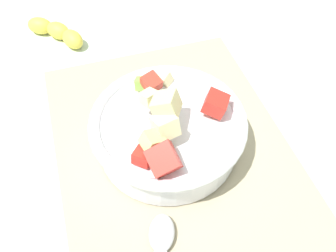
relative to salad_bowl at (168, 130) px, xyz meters
name	(u,v)px	position (x,y,z in m)	size (l,w,h in m)	color
ground_plane	(172,148)	(0.00, -0.01, -0.05)	(2.40, 2.40, 0.00)	silver
placemat	(172,147)	(0.00, -0.01, -0.04)	(0.49, 0.38, 0.01)	tan
salad_bowl	(168,130)	(0.00, 0.00, 0.00)	(0.25, 0.25, 0.13)	white
banana_whole	(57,32)	(0.35, 0.14, -0.03)	(0.13, 0.12, 0.04)	yellow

